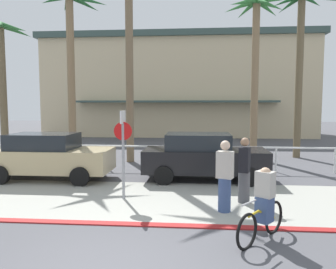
% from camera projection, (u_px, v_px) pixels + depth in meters
% --- Properties ---
extents(ground_plane, '(80.00, 80.00, 0.00)m').
position_uv_depth(ground_plane, '(166.00, 164.00, 15.20)').
color(ground_plane, '#4C4C51').
extents(sidewalk_strip, '(44.00, 4.00, 0.02)m').
position_uv_depth(sidewalk_strip, '(148.00, 199.00, 9.45)').
color(sidewalk_strip, '#9E9E93').
rests_on(sidewalk_strip, ground).
extents(curb_paint, '(44.00, 0.24, 0.03)m').
position_uv_depth(curb_paint, '(135.00, 224.00, 7.46)').
color(curb_paint, maroon).
rests_on(curb_paint, ground).
extents(building_backdrop, '(23.73, 9.98, 8.78)m').
position_uv_depth(building_backdrop, '(179.00, 87.00, 30.98)').
color(building_backdrop, beige).
rests_on(building_backdrop, ground).
extents(rail_fence, '(27.76, 0.08, 1.04)m').
position_uv_depth(rail_fence, '(163.00, 150.00, 13.64)').
color(rail_fence, white).
rests_on(rail_fence, ground).
extents(stop_sign_bike_lane, '(0.52, 0.56, 2.56)m').
position_uv_depth(stop_sign_bike_lane, '(123.00, 142.00, 9.34)').
color(stop_sign_bike_lane, gray).
rests_on(stop_sign_bike_lane, ground).
extents(palm_tree_0, '(3.11, 3.32, 6.83)m').
position_uv_depth(palm_tree_0, '(0.00, 58.00, 16.23)').
color(palm_tree_0, brown).
rests_on(palm_tree_0, ground).
extents(palm_tree_1, '(3.26, 3.33, 8.01)m').
position_uv_depth(palm_tree_1, '(71.00, 39.00, 15.58)').
color(palm_tree_1, '#846B4C').
rests_on(palm_tree_1, ground).
extents(palm_tree_2, '(3.38, 3.15, 10.06)m').
position_uv_depth(palm_tree_2, '(129.00, 11.00, 15.16)').
color(palm_tree_2, '#756047').
rests_on(palm_tree_2, ground).
extents(palm_tree_3, '(2.93, 3.07, 7.98)m').
position_uv_depth(palm_tree_3, '(255.00, 37.00, 16.16)').
color(palm_tree_3, '#846B4C').
rests_on(palm_tree_3, ground).
extents(palm_tree_4, '(3.27, 3.10, 8.35)m').
position_uv_depth(palm_tree_4, '(302.00, 32.00, 16.48)').
color(palm_tree_4, brown).
rests_on(palm_tree_4, ground).
extents(car_tan_1, '(4.40, 2.02, 1.69)m').
position_uv_depth(car_tan_1, '(49.00, 156.00, 11.94)').
color(car_tan_1, tan).
rests_on(car_tan_1, ground).
extents(car_black_2, '(4.40, 2.02, 1.69)m').
position_uv_depth(car_black_2, '(203.00, 156.00, 11.86)').
color(car_black_2, black).
rests_on(car_black_2, ground).
extents(cyclist_yellow_0, '(1.20, 1.45, 1.50)m').
position_uv_depth(cyclist_yellow_0, '(263.00, 206.00, 6.61)').
color(cyclist_yellow_0, black).
rests_on(cyclist_yellow_0, ground).
extents(pedestrian_0, '(0.41, 0.46, 1.83)m').
position_uv_depth(pedestrian_0, '(244.00, 173.00, 9.07)').
color(pedestrian_0, '#4C4C51').
rests_on(pedestrian_0, ground).
extents(pedestrian_1, '(0.47, 0.42, 1.84)m').
position_uv_depth(pedestrian_1, '(225.00, 179.00, 8.27)').
color(pedestrian_1, '#384C7A').
rests_on(pedestrian_1, ground).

